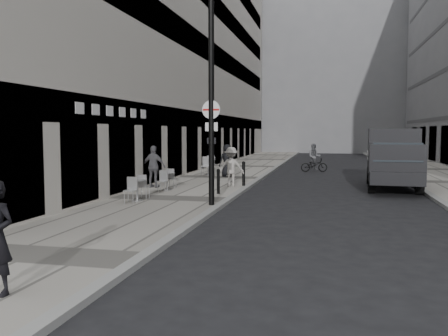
# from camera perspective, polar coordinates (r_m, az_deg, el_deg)

# --- Properties ---
(ground) EXTENTS (120.00, 120.00, 0.00)m
(ground) POSITION_cam_1_polar(r_m,az_deg,el_deg) (6.50, -20.56, -17.58)
(ground) COLOR black
(ground) RESTS_ON ground
(sidewalk) EXTENTS (4.00, 60.00, 0.12)m
(sidewalk) POSITION_cam_1_polar(r_m,az_deg,el_deg) (23.75, -0.53, -1.23)
(sidewalk) COLOR #A6A096
(sidewalk) RESTS_ON ground
(building_left) EXTENTS (4.00, 45.00, 18.00)m
(building_left) POSITION_cam_1_polar(r_m,az_deg,el_deg) (31.66, -5.13, 16.44)
(building_left) COLOR #BDB7AC
(building_left) RESTS_ON ground
(building_far) EXTENTS (24.00, 16.00, 22.00)m
(building_far) POSITION_cam_1_polar(r_m,az_deg,el_deg) (61.65, 10.95, 12.37)
(building_far) COLOR gray
(building_far) RESTS_ON ground
(sign_post) EXTENTS (0.57, 0.11, 3.32)m
(sign_post) POSITION_cam_1_polar(r_m,az_deg,el_deg) (14.58, -1.54, 3.84)
(sign_post) COLOR black
(sign_post) RESTS_ON sidewalk
(lamppost) EXTENTS (0.31, 0.31, 6.80)m
(lamppost) POSITION_cam_1_polar(r_m,az_deg,el_deg) (14.67, -1.54, 10.30)
(lamppost) COLOR black
(lamppost) RESTS_ON sidewalk
(bollard_near) EXTENTS (0.13, 0.13, 0.95)m
(bollard_near) POSITION_cam_1_polar(r_m,az_deg,el_deg) (19.91, 2.37, -0.77)
(bollard_near) COLOR black
(bollard_near) RESTS_ON sidewalk
(bollard_far) EXTENTS (0.11, 0.11, 0.86)m
(bollard_far) POSITION_cam_1_polar(r_m,az_deg,el_deg) (17.34, -0.69, -1.71)
(bollard_far) COLOR black
(bollard_far) RESTS_ON sidewalk
(panel_van) EXTENTS (2.30, 5.45, 2.51)m
(panel_van) POSITION_cam_1_polar(r_m,az_deg,el_deg) (21.04, 19.66, 1.48)
(panel_van) COLOR black
(panel_van) RESTS_ON ground
(cyclist) EXTENTS (1.62, 0.79, 1.67)m
(cyclist) POSITION_cam_1_polar(r_m,az_deg,el_deg) (28.57, 10.79, 0.84)
(cyclist) COLOR black
(cyclist) RESTS_ON ground
(pedestrian_a) EXTENTS (1.04, 0.53, 1.71)m
(pedestrian_a) POSITION_cam_1_polar(r_m,az_deg,el_deg) (19.44, -8.43, 0.17)
(pedestrian_a) COLOR #5C5B60
(pedestrian_a) RESTS_ON sidewalk
(pedestrian_b) EXTENTS (1.12, 0.72, 1.63)m
(pedestrian_b) POSITION_cam_1_polar(r_m,az_deg,el_deg) (19.59, 0.88, 0.14)
(pedestrian_b) COLOR #A39D97
(pedestrian_b) RESTS_ON sidewalk
(pedestrian_c) EXTENTS (0.95, 0.87, 1.64)m
(pedestrian_c) POSITION_cam_1_polar(r_m,az_deg,el_deg) (23.86, 0.38, 0.91)
(pedestrian_c) COLOR black
(pedestrian_c) RESTS_ON sidewalk
(cafe_table_near) EXTENTS (0.62, 1.40, 0.80)m
(cafe_table_near) POSITION_cam_1_polar(r_m,az_deg,el_deg) (18.57, -6.86, -1.41)
(cafe_table_near) COLOR #A5A5A7
(cafe_table_near) RESTS_ON sidewalk
(cafe_table_mid) EXTENTS (0.64, 1.44, 0.82)m
(cafe_table_mid) POSITION_cam_1_polar(r_m,az_deg,el_deg) (15.84, -10.40, -2.41)
(cafe_table_mid) COLOR #B6B5B8
(cafe_table_mid) RESTS_ON sidewalk
(cafe_table_far) EXTENTS (0.77, 1.73, 0.99)m
(cafe_table_far) POSITION_cam_1_polar(r_m,az_deg,el_deg) (24.81, -1.84, 0.31)
(cafe_table_far) COLOR #A8A8AA
(cafe_table_far) RESTS_ON sidewalk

